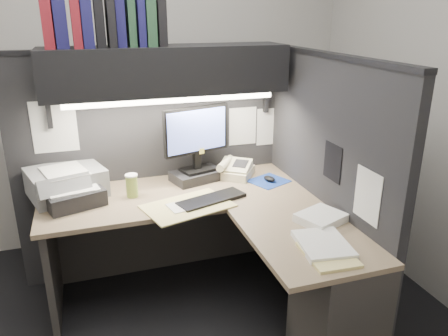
{
  "coord_description": "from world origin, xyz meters",
  "views": [
    {
      "loc": [
        -0.41,
        -2.05,
        1.85
      ],
      "look_at": [
        0.43,
        0.51,
        0.88
      ],
      "focal_mm": 35.0,
      "sensor_mm": 36.0,
      "label": 1
    }
  ],
  "objects_px": {
    "overhead_shelf": "(167,70)",
    "coffee_cup": "(132,186)",
    "monitor": "(197,152)",
    "printer": "(66,182)",
    "desk": "(251,267)",
    "notebook_stack": "(74,197)",
    "telephone": "(235,170)",
    "keyboard": "(211,199)"
  },
  "relations": [
    {
      "from": "printer",
      "to": "keyboard",
      "type": "bearing_deg",
      "value": -41.19
    },
    {
      "from": "overhead_shelf",
      "to": "coffee_cup",
      "type": "xyz_separation_m",
      "value": [
        -0.29,
        -0.17,
        -0.7
      ]
    },
    {
      "from": "desk",
      "to": "coffee_cup",
      "type": "distance_m",
      "value": 0.91
    },
    {
      "from": "printer",
      "to": "notebook_stack",
      "type": "distance_m",
      "value": 0.18
    },
    {
      "from": "monitor",
      "to": "notebook_stack",
      "type": "height_order",
      "value": "monitor"
    },
    {
      "from": "desk",
      "to": "coffee_cup",
      "type": "bearing_deg",
      "value": 135.29
    },
    {
      "from": "desk",
      "to": "overhead_shelf",
      "type": "xyz_separation_m",
      "value": [
        -0.3,
        0.75,
        1.06
      ]
    },
    {
      "from": "keyboard",
      "to": "coffee_cup",
      "type": "distance_m",
      "value": 0.52
    },
    {
      "from": "keyboard",
      "to": "printer",
      "type": "bearing_deg",
      "value": 138.08
    },
    {
      "from": "overhead_shelf",
      "to": "coffee_cup",
      "type": "distance_m",
      "value": 0.78
    },
    {
      "from": "desk",
      "to": "telephone",
      "type": "height_order",
      "value": "telephone"
    },
    {
      "from": "telephone",
      "to": "overhead_shelf",
      "type": "bearing_deg",
      "value": -146.2
    },
    {
      "from": "keyboard",
      "to": "telephone",
      "type": "distance_m",
      "value": 0.47
    },
    {
      "from": "coffee_cup",
      "to": "notebook_stack",
      "type": "xyz_separation_m",
      "value": [
        -0.36,
        -0.01,
        -0.02
      ]
    },
    {
      "from": "desk",
      "to": "monitor",
      "type": "bearing_deg",
      "value": 99.41
    },
    {
      "from": "desk",
      "to": "notebook_stack",
      "type": "distance_m",
      "value": 1.16
    },
    {
      "from": "desk",
      "to": "notebook_stack",
      "type": "xyz_separation_m",
      "value": [
        -0.95,
        0.58,
        0.34
      ]
    },
    {
      "from": "keyboard",
      "to": "notebook_stack",
      "type": "height_order",
      "value": "notebook_stack"
    },
    {
      "from": "coffee_cup",
      "to": "telephone",
      "type": "bearing_deg",
      "value": 10.67
    },
    {
      "from": "keyboard",
      "to": "coffee_cup",
      "type": "xyz_separation_m",
      "value": [
        -0.46,
        0.23,
        0.06
      ]
    },
    {
      "from": "monitor",
      "to": "coffee_cup",
      "type": "distance_m",
      "value": 0.51
    },
    {
      "from": "coffee_cup",
      "to": "printer",
      "type": "height_order",
      "value": "printer"
    },
    {
      "from": "telephone",
      "to": "notebook_stack",
      "type": "relative_size",
      "value": 0.74
    },
    {
      "from": "telephone",
      "to": "notebook_stack",
      "type": "distance_m",
      "value": 1.11
    },
    {
      "from": "telephone",
      "to": "notebook_stack",
      "type": "bearing_deg",
      "value": -135.3
    },
    {
      "from": "monitor",
      "to": "printer",
      "type": "xyz_separation_m",
      "value": [
        -0.87,
        0.01,
        -0.12
      ]
    },
    {
      "from": "desk",
      "to": "notebook_stack",
      "type": "bearing_deg",
      "value": 148.71
    },
    {
      "from": "keyboard",
      "to": "notebook_stack",
      "type": "relative_size",
      "value": 1.34
    },
    {
      "from": "monitor",
      "to": "keyboard",
      "type": "xyz_separation_m",
      "value": [
        -0.01,
        -0.38,
        -0.2
      ]
    },
    {
      "from": "telephone",
      "to": "printer",
      "type": "relative_size",
      "value": 0.56
    },
    {
      "from": "notebook_stack",
      "to": "desk",
      "type": "bearing_deg",
      "value": -31.29
    },
    {
      "from": "desk",
      "to": "overhead_shelf",
      "type": "height_order",
      "value": "overhead_shelf"
    },
    {
      "from": "notebook_stack",
      "to": "telephone",
      "type": "bearing_deg",
      "value": 7.74
    },
    {
      "from": "desk",
      "to": "telephone",
      "type": "distance_m",
      "value": 0.82
    },
    {
      "from": "keyboard",
      "to": "monitor",
      "type": "bearing_deg",
      "value": 71.0
    },
    {
      "from": "printer",
      "to": "monitor",
      "type": "bearing_deg",
      "value": -17.66
    },
    {
      "from": "monitor",
      "to": "telephone",
      "type": "distance_m",
      "value": 0.32
    },
    {
      "from": "coffee_cup",
      "to": "notebook_stack",
      "type": "relative_size",
      "value": 0.42
    },
    {
      "from": "coffee_cup",
      "to": "monitor",
      "type": "bearing_deg",
      "value": 17.47
    },
    {
      "from": "desk",
      "to": "coffee_cup",
      "type": "xyz_separation_m",
      "value": [
        -0.59,
        0.59,
        0.36
      ]
    },
    {
      "from": "overhead_shelf",
      "to": "notebook_stack",
      "type": "xyz_separation_m",
      "value": [
        -0.65,
        -0.18,
        -0.72
      ]
    },
    {
      "from": "telephone",
      "to": "monitor",
      "type": "bearing_deg",
      "value": -144.55
    }
  ]
}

